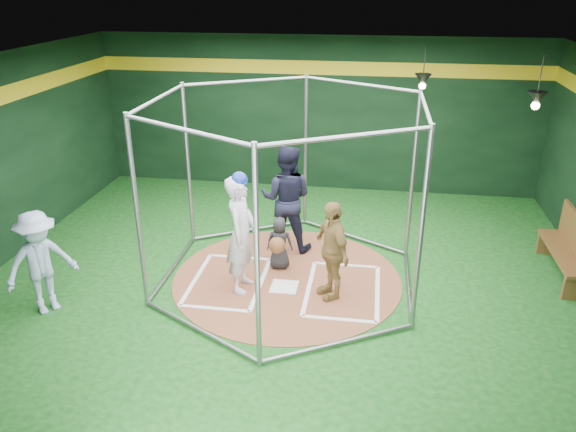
% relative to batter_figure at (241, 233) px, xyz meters
% --- Properties ---
extents(room_shell, '(10.10, 9.10, 3.53)m').
position_rel_batter_figure_xyz_m(room_shell, '(0.66, 0.42, 0.76)').
color(room_shell, '#0D3C0E').
rests_on(room_shell, ground).
extents(clay_disc, '(3.80, 3.80, 0.01)m').
position_rel_batter_figure_xyz_m(clay_disc, '(0.66, 0.41, -0.98)').
color(clay_disc, brown).
rests_on(clay_disc, ground).
extents(home_plate, '(0.43, 0.43, 0.01)m').
position_rel_batter_figure_xyz_m(home_plate, '(0.66, 0.11, -0.97)').
color(home_plate, white).
rests_on(home_plate, clay_disc).
extents(batter_box_left, '(1.17, 1.77, 0.01)m').
position_rel_batter_figure_xyz_m(batter_box_left, '(-0.29, 0.16, -0.97)').
color(batter_box_left, white).
rests_on(batter_box_left, clay_disc).
extents(batter_box_right, '(1.17, 1.77, 0.01)m').
position_rel_batter_figure_xyz_m(batter_box_right, '(1.61, 0.16, -0.97)').
color(batter_box_right, white).
rests_on(batter_box_right, clay_disc).
extents(batting_cage, '(4.05, 4.67, 3.00)m').
position_rel_batter_figure_xyz_m(batting_cage, '(0.66, 0.41, 0.51)').
color(batting_cage, gray).
rests_on(batting_cage, ground).
extents(pendant_lamp_near, '(0.34, 0.34, 0.90)m').
position_rel_batter_figure_xyz_m(pendant_lamp_near, '(2.86, 4.01, 1.75)').
color(pendant_lamp_near, black).
rests_on(pendant_lamp_near, room_shell).
extents(pendant_lamp_far, '(0.34, 0.34, 0.90)m').
position_rel_batter_figure_xyz_m(pendant_lamp_far, '(4.66, 2.41, 1.75)').
color(pendant_lamp_far, black).
rests_on(pendant_lamp_far, room_shell).
extents(batter_figure, '(0.49, 0.72, 1.98)m').
position_rel_batter_figure_xyz_m(batter_figure, '(0.00, 0.00, 0.00)').
color(batter_figure, silver).
rests_on(batter_figure, clay_disc).
extents(visitor_leopard, '(0.82, 1.00, 1.59)m').
position_rel_batter_figure_xyz_m(visitor_leopard, '(1.42, -0.01, -0.18)').
color(visitor_leopard, tan).
rests_on(visitor_leopard, clay_disc).
extents(catcher_figure, '(0.48, 0.56, 0.93)m').
position_rel_batter_figure_xyz_m(catcher_figure, '(0.47, 0.73, -0.50)').
color(catcher_figure, black).
rests_on(catcher_figure, clay_disc).
extents(umpire, '(0.99, 0.79, 1.96)m').
position_rel_batter_figure_xyz_m(umpire, '(0.47, 1.54, 0.00)').
color(umpire, black).
rests_on(umpire, clay_disc).
extents(bystander_blue, '(1.12, 1.18, 1.61)m').
position_rel_batter_figure_xyz_m(bystander_blue, '(-2.76, -1.08, -0.19)').
color(bystander_blue, '#99AECB').
rests_on(bystander_blue, ground).
extents(dugout_bench, '(0.42, 1.79, 1.05)m').
position_rel_batter_figure_xyz_m(dugout_bench, '(5.29, 1.25, -0.46)').
color(dugout_bench, brown).
rests_on(dugout_bench, ground).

